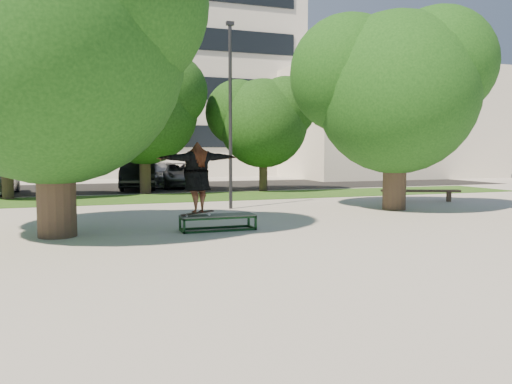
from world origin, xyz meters
name	(u,v)px	position (x,y,z in m)	size (l,w,h in m)	color
ground	(249,234)	(0.00, 0.00, 0.00)	(120.00, 120.00, 0.00)	#A09A93
grass_strip	(201,197)	(1.00, 9.50, 0.01)	(30.00, 4.00, 0.02)	#164313
asphalt_strip	(156,187)	(0.00, 16.00, 0.01)	(40.00, 8.00, 0.01)	black
tree_left	(47,36)	(-4.29, 1.09, 4.42)	(6.96, 5.95, 7.12)	#38281E
tree_right	(393,84)	(5.92, 3.08, 4.09)	(6.24, 5.33, 6.51)	#38281E
bg_tree_left	(3,105)	(-6.57, 11.07, 3.73)	(5.28, 4.51, 5.77)	#38281E
bg_tree_mid	(142,104)	(-1.08, 12.08, 4.02)	(5.76, 4.92, 6.24)	#38281E
bg_tree_right	(262,118)	(4.43, 11.57, 3.49)	(5.04, 4.31, 5.43)	#38281E
lamppost	(230,114)	(1.00, 5.00, 3.15)	(0.25, 0.15, 6.11)	#2D2D30
office_building	(103,76)	(-2.00, 31.98, 8.00)	(30.00, 14.12, 16.00)	silver
side_building	(383,124)	(18.00, 22.00, 4.00)	(15.00, 10.00, 8.00)	white
grind_box	(218,222)	(-0.56, 0.72, 0.19)	(1.80, 0.60, 0.38)	black
skater_rig	(197,178)	(-1.07, 0.72, 1.29)	(2.14, 1.01, 1.76)	white
bench	(420,192)	(8.50, 4.93, 0.38)	(2.89, 1.39, 0.45)	brown
car_dark	(138,174)	(-1.03, 14.82, 0.79)	(1.67, 4.79, 1.58)	black
car_grey	(179,175)	(1.15, 15.58, 0.64)	(2.13, 4.63, 1.29)	slate
car_silver_b	(164,175)	(0.50, 16.26, 0.65)	(1.83, 4.49, 1.30)	#B0B0B5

